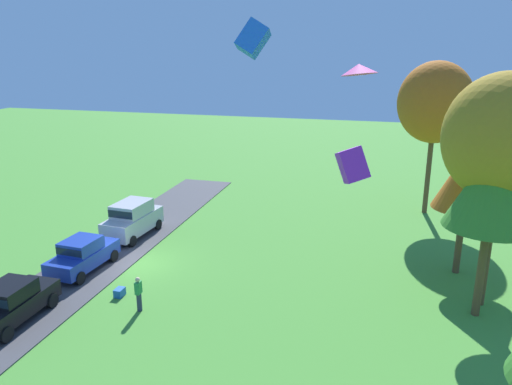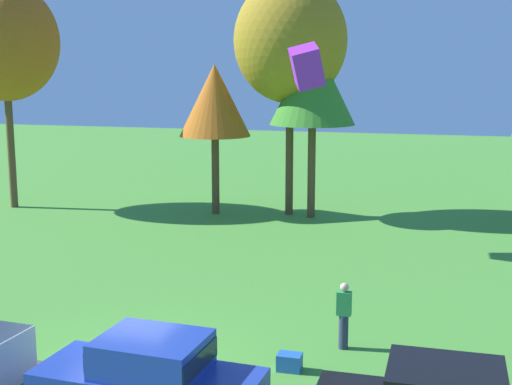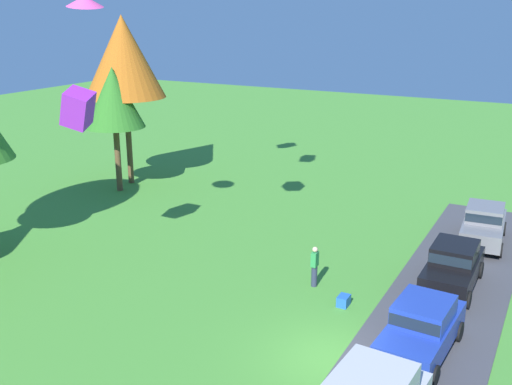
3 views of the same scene
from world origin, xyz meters
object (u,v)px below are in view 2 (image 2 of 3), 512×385
at_px(person_on_lawn, 344,315).
at_px(tree_far_left, 290,41).
at_px(tree_left_of_center, 215,101).
at_px(kite_box_high_left, 307,67).
at_px(tree_far_right, 313,82).
at_px(cooler_box, 289,362).
at_px(tree_center_back, 5,42).
at_px(car_sedan_near_entrance, 150,379).

height_order(person_on_lawn, tree_far_left, tree_far_left).
bearing_deg(tree_left_of_center, kite_box_high_left, -45.46).
xyz_separation_m(tree_far_left, kite_box_high_left, (2.02, -6.27, -1.13)).
relative_size(tree_far_left, tree_far_right, 1.33).
distance_m(cooler_box, kite_box_high_left, 12.94).
bearing_deg(person_on_lawn, tree_far_left, 107.38).
height_order(tree_center_back, kite_box_high_left, tree_center_back).
bearing_deg(person_on_lawn, car_sedan_near_entrance, -121.45).
relative_size(tree_center_back, tree_left_of_center, 1.55).
xyz_separation_m(person_on_lawn, tree_center_back, (-18.51, 13.65, 7.22)).
relative_size(car_sedan_near_entrance, person_on_lawn, 2.63).
relative_size(car_sedan_near_entrance, tree_left_of_center, 0.64).
relative_size(tree_left_of_center, cooler_box, 12.62).
bearing_deg(cooler_box, car_sedan_near_entrance, -121.21).
distance_m(tree_center_back, tree_far_right, 14.97).
bearing_deg(tree_center_back, cooler_box, -41.14).
bearing_deg(cooler_box, person_on_lawn, 58.06).
xyz_separation_m(person_on_lawn, tree_far_right, (-3.73, 15.16, 5.36)).
distance_m(tree_center_back, tree_far_left, 13.78).
xyz_separation_m(car_sedan_near_entrance, tree_left_of_center, (-5.23, 19.76, 4.31)).
xyz_separation_m(tree_left_of_center, cooler_box, (7.26, -16.41, -5.15)).
xyz_separation_m(person_on_lawn, tree_far_left, (-4.86, 15.53, 7.20)).
bearing_deg(cooler_box, kite_box_high_left, 99.51).
xyz_separation_m(tree_left_of_center, tree_far_left, (3.41, 0.75, 2.73)).
bearing_deg(tree_center_back, person_on_lawn, -36.40).
height_order(tree_center_back, tree_left_of_center, tree_center_back).
height_order(tree_far_right, cooler_box, tree_far_right).
relative_size(tree_far_left, kite_box_high_left, 7.75).
relative_size(cooler_box, kite_box_high_left, 0.40).
relative_size(car_sedan_near_entrance, kite_box_high_left, 3.19).
distance_m(tree_left_of_center, tree_far_right, 4.65).
xyz_separation_m(car_sedan_near_entrance, person_on_lawn, (3.05, 4.98, -0.16)).
relative_size(tree_left_of_center, kite_box_high_left, 5.00).
relative_size(car_sedan_near_entrance, tree_center_back, 0.41).
bearing_deg(tree_far_right, kite_box_high_left, -81.44).
bearing_deg(kite_box_high_left, tree_left_of_center, 134.54).
distance_m(person_on_lawn, tree_far_left, 17.80).
xyz_separation_m(person_on_lawn, cooler_box, (-1.02, -1.63, -0.68)).
xyz_separation_m(car_sedan_near_entrance, tree_far_left, (-1.81, 20.51, 7.04)).
height_order(tree_left_of_center, cooler_box, tree_left_of_center).
bearing_deg(tree_far_right, tree_left_of_center, -175.20).
bearing_deg(car_sedan_near_entrance, tree_left_of_center, 104.82).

